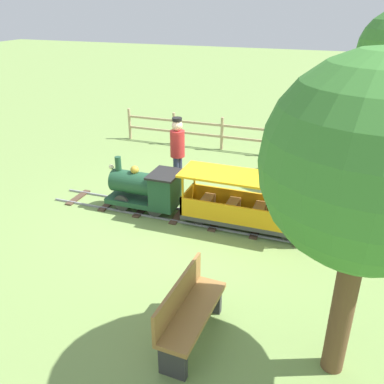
# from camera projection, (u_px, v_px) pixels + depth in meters

# --- Properties ---
(ground_plane) EXTENTS (60.00, 60.00, 0.00)m
(ground_plane) POSITION_uv_depth(u_px,v_px,m) (195.00, 219.00, 7.77)
(ground_plane) COLOR #75934C
(track) EXTENTS (0.72, 6.05, 0.04)m
(track) POSITION_uv_depth(u_px,v_px,m) (198.00, 218.00, 7.75)
(track) COLOR gray
(track) RESTS_ON ground_plane
(locomotive) EXTENTS (0.68, 1.45, 1.01)m
(locomotive) POSITION_uv_depth(u_px,v_px,m) (147.00, 188.00, 7.88)
(locomotive) COLOR #1E472D
(locomotive) RESTS_ON ground_plane
(passenger_car) EXTENTS (0.78, 2.35, 0.97)m
(passenger_car) POSITION_uv_depth(u_px,v_px,m) (245.00, 207.00, 7.30)
(passenger_car) COLOR #3F3F3F
(passenger_car) RESTS_ON ground_plane
(conductor_person) EXTENTS (0.30, 0.30, 1.62)m
(conductor_person) POSITION_uv_depth(u_px,v_px,m) (177.00, 149.00, 8.49)
(conductor_person) COLOR #282D47
(conductor_person) RESTS_ON ground_plane
(park_bench) EXTENTS (1.32, 0.46, 0.82)m
(park_bench) POSITION_uv_depth(u_px,v_px,m) (189.00, 312.00, 4.86)
(park_bench) COLOR olive
(park_bench) RESTS_ON ground_plane
(oak_tree_near) EXTENTS (1.99, 1.99, 3.45)m
(oak_tree_near) POSITION_uv_depth(u_px,v_px,m) (371.00, 166.00, 3.62)
(oak_tree_near) COLOR brown
(oak_tree_near) RESTS_ON ground_plane
(fence_section) EXTENTS (0.08, 7.13, 0.90)m
(fence_section) POSITION_uv_depth(u_px,v_px,m) (247.00, 135.00, 10.96)
(fence_section) COLOR tan
(fence_section) RESTS_ON ground_plane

